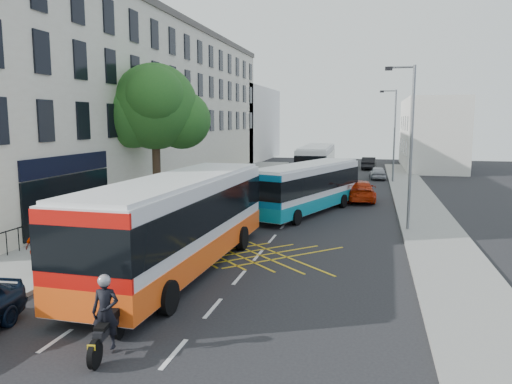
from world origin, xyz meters
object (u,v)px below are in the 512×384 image
Objects in this scene: street_tree at (154,108)px; motorbike at (106,316)px; bus_far at (316,162)px; distant_car_silver at (378,173)px; bus_mid at (306,187)px; distant_car_dark at (369,163)px; pedestrian_far at (37,249)px; bus_near at (179,221)px; distant_car_grey at (326,163)px; lamp_near at (409,139)px; parked_car_silver at (96,248)px; red_hatchback at (359,191)px; lamp_far at (393,131)px.

street_tree is 20.26m from motorbike.
bus_far is 3.21× the size of distant_car_silver.
bus_mid reaches higher than distant_car_dark.
distant_car_dark is at bearing -93.59° from pedestrian_far.
bus_near is at bearing -84.39° from bus_mid.
bus_far is at bearing -89.42° from distant_car_grey.
lamp_near is 15.33m from parked_car_silver.
lamp_far is at bearing -108.83° from red_hatchback.
lamp_near is at bearing -11.40° from street_tree.
street_tree reaches higher than parked_car_silver.
distant_car_dark is at bearing -88.10° from distant_car_silver.
red_hatchback is 1.38× the size of distant_car_silver.
pedestrian_far is at bearing 56.35° from red_hatchback.
street_tree is at bearing 168.60° from lamp_near.
parked_car_silver is 42.23m from distant_car_grey.
street_tree is at bearing 119.70° from bus_near.
bus_near is 2.73× the size of parked_car_silver.
lamp_near reaches higher than bus_far.
pedestrian_far is at bearing -102.83° from bus_far.
red_hatchback is at bearing 63.27° from parked_car_silver.
bus_far is (-1.19, 16.30, 0.13)m from bus_mid.
motorbike reaches higher than distant_car_silver.
pedestrian_far is at bearing 77.49° from distant_car_dark.
bus_far is at bearing 113.51° from bus_mid.
bus_mid is 6.29× the size of pedestrian_far.
bus_near is (6.12, -11.53, -4.46)m from street_tree.
distant_car_silver reaches higher than distant_car_grey.
bus_mid is 2.54× the size of distant_car_dark.
bus_mid is 6.21m from red_hatchback.
lamp_near is at bearing 99.66° from red_hatchback.
bus_far is at bearing 21.30° from distant_car_silver.
motorbike reaches higher than pedestrian_far.
distant_car_dark is 44.48m from pedestrian_far.
distant_car_dark is at bearing 74.46° from motorbike.
street_tree reaches higher than distant_car_grey.
lamp_near is at bearing -90.00° from lamp_far.
street_tree is 1.10× the size of lamp_far.
parked_car_silver is at bearing 68.22° from distant_car_silver.
bus_mid reaches higher than distant_car_silver.
lamp_near is 32.83m from distant_car_dark.
lamp_far reaches higher than bus_near.
distant_car_grey is at bearing 83.35° from parked_car_silver.
bus_near is 18.96m from red_hatchback.
motorbike is at bearing -102.41° from lamp_far.
red_hatchback is at bearing 105.12° from lamp_near.
bus_near is 6.84m from motorbike.
distant_car_grey is 11.62m from distant_car_silver.
bus_near is 7.33× the size of pedestrian_far.
bus_mid is at bearing 55.45° from red_hatchback.
bus_near is at bearing 65.86° from red_hatchback.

